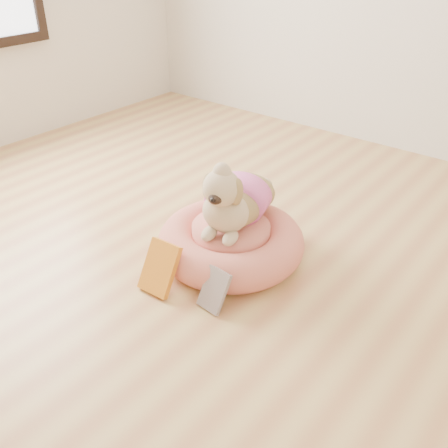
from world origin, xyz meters
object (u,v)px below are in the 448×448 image
Objects in this scene: book_white at (214,290)px; book_yellow at (160,268)px; pet_bed at (231,242)px; dog at (234,188)px.

book_yellow is at bearing -163.67° from book_white.
book_yellow is at bearing -104.09° from pet_bed.
dog is (-0.00, 0.02, 0.27)m from pet_bed.
book_yellow is 1.30× the size of book_white.
pet_bed is 0.35m from book_white.
book_white is (0.16, -0.31, -0.00)m from pet_bed.
book_yellow reaches higher than book_white.
book_white is (0.25, 0.05, -0.02)m from book_yellow.
book_yellow is (-0.09, -0.39, -0.25)m from dog.
dog is 0.47m from book_yellow.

